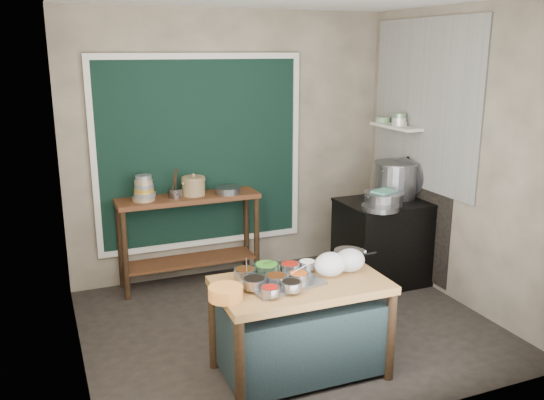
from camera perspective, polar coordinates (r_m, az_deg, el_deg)
name	(u,v)px	position (r m, az deg, el deg)	size (l,w,h in m)	color
floor	(288,326)	(5.28, 1.58, -12.38)	(3.50, 3.00, 0.02)	#2D2822
back_wall	(231,145)	(6.19, -4.05, 5.43)	(3.50, 0.02, 2.80)	gray
left_wall	(67,192)	(4.41, -19.68, 0.78)	(0.02, 3.00, 2.80)	gray
right_wall	(458,158)	(5.75, 17.97, 4.01)	(0.02, 3.00, 2.80)	gray
curtain_panel	(201,153)	(6.06, -7.07, 4.67)	(2.10, 0.02, 1.90)	black
curtain_frame	(201,153)	(6.05, -7.04, 4.66)	(2.22, 0.03, 2.02)	beige
tile_panel	(423,105)	(6.10, 14.77, 9.10)	(0.02, 1.70, 1.70)	#B2B2AA
soot_patch	(411,211)	(6.38, 13.60, -1.11)	(0.01, 1.30, 1.30)	black
wall_shelf	(396,126)	(6.30, 12.21, 7.13)	(0.22, 0.70, 0.03)	beige
prep_table	(300,328)	(4.42, 2.82, -12.55)	(1.25, 0.72, 0.75)	brown
back_counter	(190,240)	(6.05, -8.15, -3.95)	(1.45, 0.40, 0.95)	#522E17
stove_block	(384,243)	(6.17, 11.04, -4.19)	(0.90, 0.68, 0.85)	black
stove_top	(386,202)	(6.04, 11.25, -0.24)	(0.92, 0.69, 0.03)	black
condiment_tray	(281,282)	(4.21, 0.93, -8.12)	(0.54, 0.39, 0.02)	gray
condiment_bowls	(275,276)	(4.20, 0.26, -7.53)	(0.65, 0.53, 0.08)	gray
yellow_basin	(226,293)	(3.96, -4.62, -9.17)	(0.24, 0.24, 0.09)	#CA7F39
saucepan	(349,258)	(4.56, 7.59, -5.73)	(0.24, 0.24, 0.13)	gray
plastic_bag_a	(330,264)	(4.34, 5.79, -6.36)	(0.24, 0.21, 0.18)	white
plastic_bag_b	(350,260)	(4.44, 7.70, -5.94)	(0.24, 0.20, 0.18)	white
bowl_stack	(144,190)	(5.79, -12.58, 1.02)	(0.23, 0.23, 0.25)	tan
utensil_cup	(175,193)	(5.87, -9.54, 0.70)	(0.15, 0.15, 0.09)	gray
ceramic_crock	(194,187)	(5.92, -7.77, 1.30)	(0.25, 0.25, 0.17)	olive
wide_bowl	(228,190)	(5.96, -4.40, 0.96)	(0.26, 0.26, 0.07)	gray
stock_pot	(395,180)	(6.18, 12.09, 1.97)	(0.48, 0.48, 0.37)	gray
pot_lid	(405,177)	(6.23, 13.06, 2.24)	(0.43, 0.43, 0.02)	gray
steamer	(384,199)	(5.86, 11.02, 0.13)	(0.41, 0.41, 0.13)	gray
green_cloth	(384,191)	(5.85, 11.06, 0.85)	(0.23, 0.18, 0.02)	#579C82
shallow_pan	(380,207)	(5.70, 10.67, -0.73)	(0.37, 0.37, 0.05)	gray
shelf_bowl_stack	(399,120)	(6.25, 12.52, 7.75)	(0.16, 0.16, 0.13)	silver
shelf_bowl_green	(383,120)	(6.51, 10.94, 7.81)	(0.16, 0.16, 0.06)	gray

